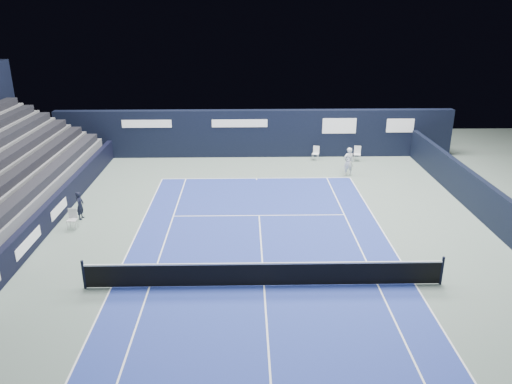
% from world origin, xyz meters
% --- Properties ---
extents(ground, '(48.00, 48.00, 0.00)m').
position_xyz_m(ground, '(0.00, 2.00, 0.00)').
color(ground, '#59695F').
rests_on(ground, ground).
extents(court_surface, '(10.97, 23.77, 0.01)m').
position_xyz_m(court_surface, '(0.00, 0.00, 0.00)').
color(court_surface, navy).
rests_on(court_surface, ground).
extents(enclosure_wall_right, '(0.30, 22.00, 1.80)m').
position_xyz_m(enclosure_wall_right, '(10.50, 6.00, 0.90)').
color(enclosure_wall_right, black).
rests_on(enclosure_wall_right, ground).
extents(folding_chair_back_a, '(0.52, 0.51, 0.92)m').
position_xyz_m(folding_chair_back_a, '(3.94, 15.53, 0.52)').
color(folding_chair_back_a, silver).
rests_on(folding_chair_back_a, ground).
extents(folding_chair_back_b, '(0.51, 0.50, 0.98)m').
position_xyz_m(folding_chair_back_b, '(6.59, 15.26, 0.56)').
color(folding_chair_back_b, silver).
rests_on(folding_chair_back_b, ground).
extents(line_judge_chair, '(0.43, 0.42, 0.93)m').
position_xyz_m(line_judge_chair, '(-8.45, 5.16, 0.53)').
color(line_judge_chair, silver).
rests_on(line_judge_chair, ground).
extents(line_judge, '(0.37, 0.52, 1.34)m').
position_xyz_m(line_judge, '(-8.42, 6.24, 0.67)').
color(line_judge, black).
rests_on(line_judge, ground).
extents(court_markings, '(11.03, 23.83, 0.00)m').
position_xyz_m(court_markings, '(0.00, 0.00, 0.01)').
color(court_markings, white).
rests_on(court_markings, court_surface).
extents(tennis_net, '(12.90, 0.10, 1.10)m').
position_xyz_m(tennis_net, '(0.00, 0.00, 0.51)').
color(tennis_net, black).
rests_on(tennis_net, ground).
extents(back_sponsor_wall, '(26.00, 0.63, 3.10)m').
position_xyz_m(back_sponsor_wall, '(0.01, 16.50, 1.55)').
color(back_sponsor_wall, black).
rests_on(back_sponsor_wall, ground).
extents(side_barrier_left, '(0.33, 22.00, 1.20)m').
position_xyz_m(side_barrier_left, '(-9.50, 5.97, 0.60)').
color(side_barrier_left, black).
rests_on(side_barrier_left, ground).
extents(tennis_player, '(0.70, 0.89, 1.70)m').
position_xyz_m(tennis_player, '(5.43, 12.36, 0.85)').
color(tennis_player, white).
rests_on(tennis_player, ground).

